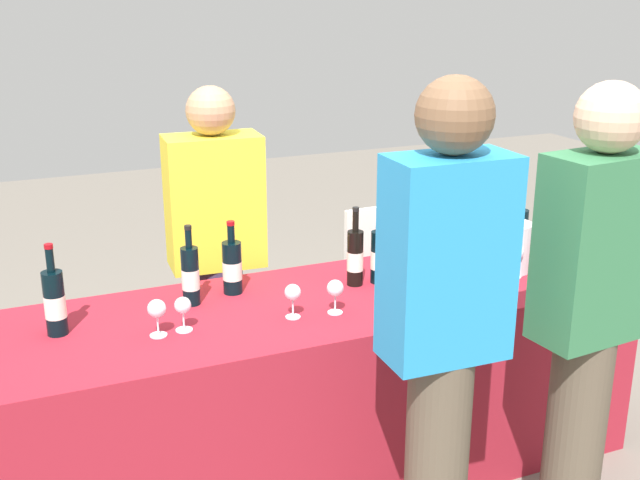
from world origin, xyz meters
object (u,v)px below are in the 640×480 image
Objects in this scene: wine_bottle_5 at (421,248)px; ice_bucket at (510,247)px; wine_bottle_2 at (232,267)px; wine_bottle_6 at (469,238)px; guest_0 at (444,327)px; server_pouring at (217,250)px; wine_glass_1 at (183,307)px; guest_1 at (589,311)px; wine_bottle_4 at (378,256)px; menu_board at (394,279)px; wine_glass_2 at (293,294)px; wine_glass_3 at (336,289)px; wine_bottle_3 at (355,257)px; wine_glass_0 at (157,310)px; wine_glass_5 at (515,254)px; wine_bottle_1 at (190,275)px; wine_bottle_7 at (519,232)px; wine_glass_4 at (476,268)px; wine_bottle_0 at (55,302)px.

ice_bucket is at bearing -21.52° from wine_bottle_5.
wine_bottle_2 is 0.94× the size of wine_bottle_6.
server_pouring is at bearing 107.06° from guest_0.
wine_glass_1 is (-1.36, -0.22, -0.02)m from wine_bottle_6.
guest_1 is (-0.24, -0.77, 0.04)m from ice_bucket.
wine_bottle_4 is 2.42× the size of wine_glass_1.
ice_bucket is at bearing -87.50° from menu_board.
wine_bottle_2 is 0.17× the size of guest_0.
wine_glass_2 is 0.17m from wine_glass_3.
guest_0 is 1.02× the size of guest_1.
wine_bottle_3 is 0.10m from wine_bottle_4.
guest_1 is (1.33, -0.70, 0.05)m from wine_glass_0.
wine_bottle_6 is 0.19× the size of guest_1.
wine_bottle_4 is 0.59m from wine_glass_5.
wine_bottle_6 is at bearing 161.15° from server_pouring.
ice_bucket is (1.38, -0.17, -0.01)m from wine_bottle_1.
wine_bottle_1 is 1.06× the size of wine_bottle_2.
wine_bottle_7 is 0.20× the size of server_pouring.
wine_bottle_7 is at bearing 34.80° from wine_glass_4.
wine_bottle_0 is 2.05m from wine_bottle_7.
wine_bottle_6 is 0.19m from ice_bucket.
wine_glass_5 is (0.57, -0.17, -0.01)m from wine_bottle_4.
guest_1 is 2.00× the size of menu_board.
wine_bottle_2 is at bearing 46.17° from wine_glass_1.
wine_bottle_3 reaches higher than wine_bottle_1.
wine_bottle_1 is 1.14m from wine_glass_4.
ice_bucket is (0.70, -0.10, -0.01)m from wine_bottle_3.
wine_glass_5 is at bearing 67.80° from guest_1.
guest_1 is at bearing -67.41° from wine_bottle_4.
wine_bottle_7 is 1.63m from wine_glass_1.
menu_board is at bearing 52.28° from wine_bottle_3.
wine_bottle_2 reaches higher than wine_glass_1.
server_pouring is at bearing 84.06° from wine_bottle_2.
wine_bottle_7 is (0.26, -0.01, -0.00)m from wine_bottle_6.
ice_bucket reaches higher than wine_glass_2.
wine_glass_0 is 1.02m from guest_0.
menu_board is at bearing 68.05° from guest_0.
menu_board is at bearing -159.20° from server_pouring.
wine_bottle_7 is 0.99m from guest_1.
menu_board is at bearing 29.93° from wine_bottle_1.
wine_glass_1 is at bearing -170.83° from wine_bottle_6.
wine_bottle_2 is 1.09m from wine_bottle_6.
wine_glass_0 is at bearing -174.87° from wine_glass_1.
ice_bucket is (1.47, 0.07, 0.02)m from wine_glass_1.
menu_board is (1.40, 0.99, -0.45)m from wine_glass_1.
wine_bottle_6 is at bearing 54.22° from guest_0.
guest_0 reaches higher than wine_glass_1.
wine_bottle_3 reaches higher than wine_bottle_4.
wine_bottle_2 is at bearing 38.48° from wine_glass_0.
server_pouring reaches higher than wine_bottle_3.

